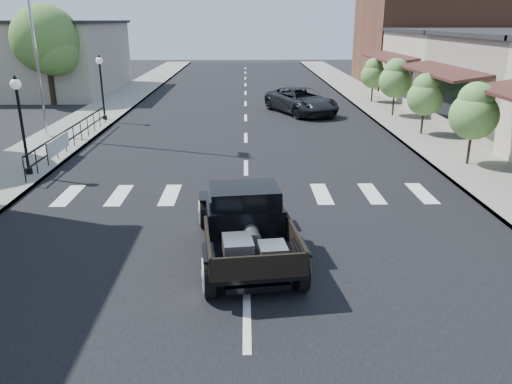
{
  "coord_description": "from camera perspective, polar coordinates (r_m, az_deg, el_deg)",
  "views": [
    {
      "loc": [
        0.0,
        -10.89,
        5.26
      ],
      "look_at": [
        0.26,
        1.41,
        1.0
      ],
      "focal_mm": 35.0,
      "sensor_mm": 36.0,
      "label": 1
    }
  ],
  "objects": [
    {
      "name": "lamp_post_b",
      "position": [
        18.83,
        -25.18,
        6.86
      ],
      "size": [
        0.36,
        0.36,
        3.39
      ],
      "primitive_type": null,
      "color": "black",
      "rests_on": "sidewalk_left"
    },
    {
      "name": "banner",
      "position": [
        20.79,
        -21.56,
        4.38
      ],
      "size": [
        0.04,
        2.2,
        0.6
      ],
      "primitive_type": null,
      "color": "silver",
      "rests_on": "sidewalk_left"
    },
    {
      "name": "small_tree_d",
      "position": [
        29.3,
        15.57,
        11.36
      ],
      "size": [
        1.8,
        1.8,
        3.01
      ],
      "primitive_type": null,
      "color": "#57873E",
      "rests_on": "sidewalk_right"
    },
    {
      "name": "railing",
      "position": [
        22.6,
        -20.14,
        6.18
      ],
      "size": [
        0.08,
        10.0,
        1.0
      ],
      "primitive_type": null,
      "color": "black",
      "rests_on": "sidewalk_left"
    },
    {
      "name": "storefront_far",
      "position": [
        36.27,
        23.86,
        12.79
      ],
      "size": [
        10.0,
        9.0,
        4.5
      ],
      "primitive_type": "cube",
      "color": "beige",
      "rests_on": "ground"
    },
    {
      "name": "low_building_left",
      "position": [
        41.77,
        -22.95,
        13.88
      ],
      "size": [
        10.0,
        12.0,
        5.0
      ],
      "primitive_type": "cube",
      "color": "#ACA190",
      "rests_on": "ground"
    },
    {
      "name": "second_car",
      "position": [
        29.75,
        5.2,
        10.32
      ],
      "size": [
        4.49,
        5.94,
        1.5
      ],
      "primitive_type": "imported",
      "rotation": [
        0.0,
        0.0,
        0.42
      ],
      "color": "black",
      "rests_on": "ground"
    },
    {
      "name": "sidewalk_right",
      "position": [
        27.74,
        16.82,
        7.53
      ],
      "size": [
        3.0,
        80.0,
        0.15
      ],
      "primitive_type": "cube",
      "color": "#99968B",
      "rests_on": "ground"
    },
    {
      "name": "ground",
      "position": [
        12.09,
        -1.09,
        -6.68
      ],
      "size": [
        120.0,
        120.0,
        0.0
      ],
      "primitive_type": "plane",
      "color": "black",
      "rests_on": "ground"
    },
    {
      "name": "road_markings",
      "position": [
        21.54,
        -1.17,
        4.97
      ],
      "size": [
        12.0,
        60.0,
        0.06
      ],
      "primitive_type": null,
      "color": "silver",
      "rests_on": "ground"
    },
    {
      "name": "road",
      "position": [
        26.41,
        -1.19,
        7.65
      ],
      "size": [
        14.0,
        80.0,
        0.02
      ],
      "primitive_type": "cube",
      "color": "black",
      "rests_on": "ground"
    },
    {
      "name": "big_tree_far",
      "position": [
        35.25,
        -22.7,
        14.2
      ],
      "size": [
        4.23,
        4.23,
        6.22
      ],
      "primitive_type": null,
      "color": "#4A7231",
      "rests_on": "ground"
    },
    {
      "name": "far_building_right",
      "position": [
        45.64,
        19.43,
        15.88
      ],
      "size": [
        11.0,
        10.0,
        7.0
      ],
      "primitive_type": "cube",
      "color": "brown",
      "rests_on": "ground"
    },
    {
      "name": "lamp_post_c",
      "position": [
        28.15,
        -17.2,
        11.32
      ],
      "size": [
        0.36,
        0.36,
        3.39
      ],
      "primitive_type": null,
      "color": "black",
      "rests_on": "sidewalk_left"
    },
    {
      "name": "small_tree_e",
      "position": [
        34.08,
        13.21,
        12.27
      ],
      "size": [
        1.61,
        1.61,
        2.68
      ],
      "primitive_type": null,
      "color": "#57873E",
      "rests_on": "sidewalk_right"
    },
    {
      "name": "hotrod_pickup",
      "position": [
        11.48,
        -1.21,
        -3.53
      ],
      "size": [
        2.82,
        5.09,
        1.68
      ],
      "primitive_type": null,
      "rotation": [
        0.0,
        0.0,
        0.12
      ],
      "color": "black",
      "rests_on": "ground"
    },
    {
      "name": "sidewalk_left",
      "position": [
        27.74,
        -19.19,
        7.29
      ],
      "size": [
        3.0,
        80.0,
        0.15
      ],
      "primitive_type": "cube",
      "color": "gray",
      "rests_on": "ground"
    },
    {
      "name": "small_tree_b",
      "position": [
        20.03,
        23.49,
        7.02
      ],
      "size": [
        1.74,
        1.74,
        2.91
      ],
      "primitive_type": null,
      "color": "#57873E",
      "rests_on": "sidewalk_right"
    },
    {
      "name": "small_tree_c",
      "position": [
        24.77,
        18.65,
        9.4
      ],
      "size": [
        1.62,
        1.62,
        2.7
      ],
      "primitive_type": null,
      "color": "#57873E",
      "rests_on": "sidewalk_right"
    }
  ]
}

